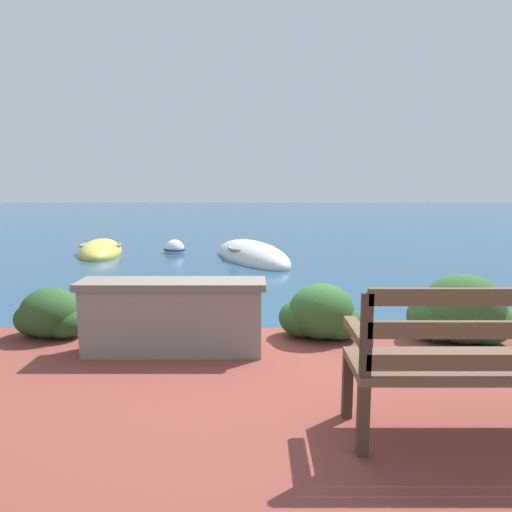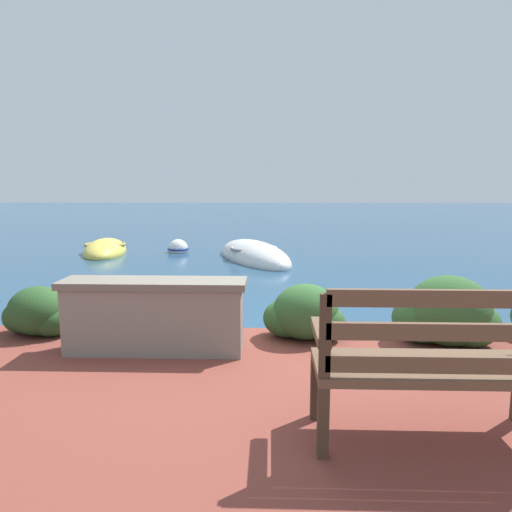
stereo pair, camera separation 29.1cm
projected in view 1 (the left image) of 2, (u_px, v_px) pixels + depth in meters
The scene contains 10 objects.
ground_plane at pixel (255, 348), 4.71m from camera, with size 80.00×80.00×0.00m.
park_bench at pixel (471, 359), 2.55m from camera, with size 1.32×0.48×0.93m.
stone_wall at pixel (174, 316), 3.94m from camera, with size 1.60×0.39×0.64m.
hedge_clump_left at pixel (51, 316), 4.38m from camera, with size 0.71×0.51×0.48m.
hedge_clump_centre at pixel (206, 316), 4.35m from camera, with size 0.72×0.52×0.49m.
hedge_clump_right at pixel (321, 315), 4.34m from camera, with size 0.78×0.56×0.53m.
hedge_clump_far_right at pixel (462, 313), 4.21m from camera, with size 0.94×0.68×0.64m.
rowboat_nearest at pixel (253, 257), 10.33m from camera, with size 2.28×3.29×0.76m.
rowboat_mid at pixel (102, 252), 11.23m from camera, with size 1.46×2.53×0.62m.
mooring_buoy at pixel (176, 249), 11.41m from camera, with size 0.54×0.54×0.49m.
Camera 1 is at (0.03, -4.51, 1.66)m, focal length 32.00 mm.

